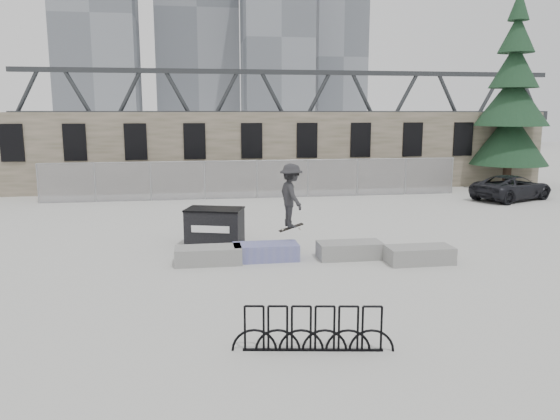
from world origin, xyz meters
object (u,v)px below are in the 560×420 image
object	(u,v)px
dumpster	(215,226)
spruce_tree	(512,106)
planter_far_left	(208,255)
bike_rack	(313,329)
suv	(512,187)
planter_offset	(420,254)
planter_center_left	(266,251)
planter_center_right	(350,249)
skateboarder	(291,195)

from	to	relation	value
dumpster	spruce_tree	distance (m)	21.92
planter_far_left	spruce_tree	world-z (taller)	spruce_tree
planter_far_left	bike_rack	xyz separation A→B (m)	(1.82, -6.49, 0.16)
dumpster	bike_rack	size ratio (longest dim) A/B	0.70
bike_rack	spruce_tree	distance (m)	26.80
bike_rack	suv	bearing A→B (deg)	48.96
planter_far_left	bike_rack	distance (m)	6.74
dumpster	bike_rack	xyz separation A→B (m)	(1.52, -8.91, -0.20)
planter_offset	spruce_tree	bearing A→B (deg)	51.55
planter_far_left	planter_center_left	xyz separation A→B (m)	(1.78, 0.15, 0.00)
planter_offset	planter_center_right	bearing A→B (deg)	155.40
dumpster	skateboarder	bearing A→B (deg)	-20.92
planter_center_right	planter_far_left	bearing A→B (deg)	179.27
dumpster	skateboarder	world-z (taller)	skateboarder
planter_center_right	skateboarder	xyz separation A→B (m)	(-1.76, 0.63, 1.66)
bike_rack	spruce_tree	size ratio (longest dim) A/B	0.27
bike_rack	dumpster	bearing A→B (deg)	99.67
suv	spruce_tree	bearing A→B (deg)	-51.30
planter_offset	bike_rack	distance (m)	7.16
planter_center_left	planter_offset	size ratio (longest dim) A/B	1.00
planter_center_right	suv	distance (m)	15.19
planter_center_left	planter_center_right	distance (m)	2.64
planter_offset	suv	distance (m)	14.42
planter_far_left	spruce_tree	distance (m)	23.60
planter_far_left	suv	xyz separation A→B (m)	(15.98, 9.78, 0.37)
planter_far_left	skateboarder	world-z (taller)	skateboarder
planter_offset	planter_far_left	bearing A→B (deg)	171.55
suv	planter_offset	bearing A→B (deg)	115.01
dumpster	bike_rack	bearing A→B (deg)	-63.07
planter_center_right	bike_rack	world-z (taller)	bike_rack
bike_rack	skateboarder	distance (m)	7.26
planter_center_left	planter_offset	xyz separation A→B (m)	(4.56, -1.09, 0.00)
skateboarder	planter_center_left	bearing A→B (deg)	104.63
bike_rack	planter_center_right	bearing A→B (deg)	68.06
dumpster	skateboarder	distance (m)	3.26
planter_far_left	planter_center_right	bearing A→B (deg)	-0.73
planter_center_right	dumpster	size ratio (longest dim) A/B	0.92
dumpster	planter_center_left	bearing A→B (deg)	-39.71
planter_center_right	planter_offset	xyz separation A→B (m)	(1.93, -0.89, 0.00)
planter_center_right	planter_center_left	bearing A→B (deg)	175.52
planter_center_right	planter_offset	size ratio (longest dim) A/B	1.00
planter_far_left	bike_rack	world-z (taller)	bike_rack
bike_rack	suv	world-z (taller)	suv
planter_offset	dumpster	bearing A→B (deg)	150.90
planter_center_left	spruce_tree	xyz separation A→B (m)	(16.55, 14.01, 4.57)
dumpster	spruce_tree	xyz separation A→B (m)	(18.03, 11.73, 4.21)
planter_center_right	skateboarder	world-z (taller)	skateboarder
planter_center_left	skateboarder	xyz separation A→B (m)	(0.87, 0.42, 1.66)
planter_center_left	suv	xyz separation A→B (m)	(14.20, 9.63, 0.37)
planter_center_left	bike_rack	xyz separation A→B (m)	(0.04, -6.64, 0.16)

